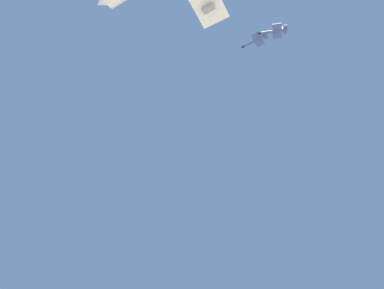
{
  "coord_description": "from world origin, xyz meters",
  "views": [
    {
      "loc": [
        -49.94,
        78.36,
        2.74
      ],
      "look_at": [
        -4.46,
        15.8,
        84.15
      ],
      "focal_mm": 37.97,
      "sensor_mm": 36.0,
      "label": 1
    }
  ],
  "objects": [
    {
      "name": "chase_jet_lead",
      "position": [
        -14.36,
        -26.07,
        191.87
      ],
      "size": [
        15.22,
        8.29,
        4.0
      ],
      "rotation": [
        0.0,
        0.0,
        0.07
      ],
      "color": "#38478C"
    },
    {
      "name": "chase_jet_trailing",
      "position": [
        -25.47,
        -23.8,
        185.82
      ],
      "size": [
        14.81,
        9.73,
        4.0
      ],
      "rotation": [
        0.0,
        0.0,
        0.47
      ],
      "color": "#38478C"
    }
  ]
}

